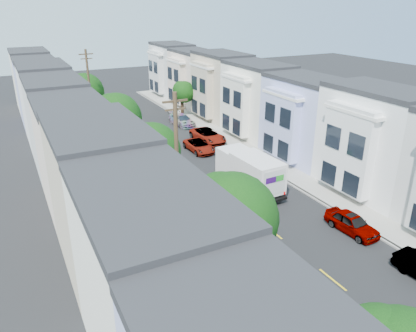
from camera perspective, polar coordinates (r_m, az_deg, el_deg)
The scene contains 23 objects.
ground at distance 29.33m, azimuth 9.07°, elevation -9.11°, with size 160.00×160.00×0.00m, color black.
road_slab at distance 41.05m, azimuth -3.11°, elevation 0.56°, with size 12.00×70.00×0.02m, color black.
curb_left at distance 39.18m, azimuth -11.22°, elevation -0.83°, with size 0.30×70.00×0.15m, color gray.
curb_right at distance 43.64m, azimuth 4.16°, elevation 1.96°, with size 0.30×70.00×0.15m, color gray.
sidewalk_left at distance 38.89m, azimuth -13.05°, elevation -1.16°, with size 2.60×70.00×0.15m, color gray.
sidewalk_right at distance 44.29m, azimuth 5.61°, elevation 2.22°, with size 2.60×70.00×0.15m, color gray.
centerline at distance 41.05m, azimuth -3.11°, elevation 0.55°, with size 0.12×70.00×0.01m, color gold.
townhouse_row_left at distance 38.33m, azimuth -18.53°, elevation -2.25°, with size 5.00×70.00×8.50m, color #B2BAF4.
townhouse_row_right at distance 46.37m, azimuth 9.59°, elevation 2.84°, with size 5.00×70.00×8.50m, color #B2BAF4.
tree_b at distance 20.32m, azimuth 3.13°, elevation -7.45°, with size 4.70×4.70×7.42m.
tree_c at distance 30.31m, azimuth -8.07°, elevation 2.00°, with size 4.34×4.34×6.94m.
tree_d at distance 39.21m, azimuth -12.84°, elevation 6.56°, with size 4.70×4.70×7.29m.
tree_e at distance 53.48m, azimuth -16.99°, elevation 9.89°, with size 4.70×4.70×6.97m.
tree_far_r at distance 56.84m, azimuth -3.43°, elevation 10.31°, with size 2.98×2.98×5.00m.
utility_pole_near at distance 25.74m, azimuth -4.36°, elevation -0.61°, with size 1.60×0.26×10.00m.
utility_pole_far at distance 49.83m, azimuth -16.24°, elevation 9.77°, with size 1.60×0.26×10.00m.
fedex_truck at distance 34.39m, azimuth 5.87°, elevation -0.64°, with size 2.63×6.84×3.28m.
lead_sedan at distance 43.69m, azimuth -1.27°, elevation 2.82°, with size 2.08×4.52×1.26m, color black.
parked_left_c at distance 26.71m, azimuth 0.43°, elevation -10.40°, with size 1.50×4.25×1.42m, color #A9A9A9.
parked_left_d at distance 36.63m, azimuth -8.25°, elevation -1.28°, with size 1.85×4.41×1.32m, color #380C0F.
parked_right_b at distance 30.32m, azimuth 19.58°, elevation -7.59°, with size 1.65×4.31×1.40m, color #AFB2C3.
parked_right_c at distance 46.83m, azimuth -0.02°, elevation 4.30°, with size 2.45×5.32×1.48m, color black.
parked_right_d at distance 53.38m, azimuth -3.70°, elevation 6.47°, with size 1.98×4.72×1.42m, color black.
Camera 1 is at (-15.27, -20.00, 15.07)m, focal length 35.00 mm.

